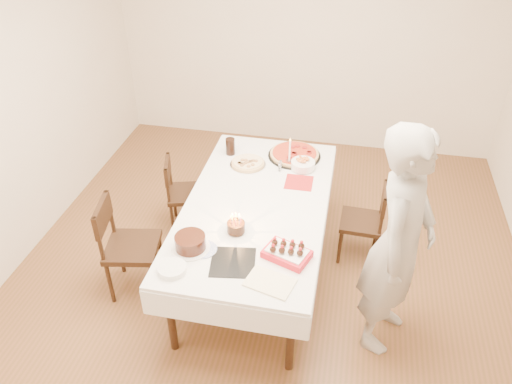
% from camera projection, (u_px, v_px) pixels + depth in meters
% --- Properties ---
extents(floor, '(5.00, 5.00, 0.00)m').
position_uv_depth(floor, '(268.00, 276.00, 4.44)').
color(floor, brown).
rests_on(floor, ground).
extents(wall_back, '(4.50, 0.04, 2.70)m').
position_uv_depth(wall_back, '(309.00, 36.00, 5.66)').
color(wall_back, beige).
rests_on(wall_back, floor).
extents(dining_table, '(1.27, 2.20, 0.75)m').
position_uv_depth(dining_table, '(256.00, 239.00, 4.28)').
color(dining_table, white).
rests_on(dining_table, floor).
extents(chair_right_savory, '(0.41, 0.41, 0.77)m').
position_uv_depth(chair_right_savory, '(361.00, 222.00, 4.45)').
color(chair_right_savory, black).
rests_on(chair_right_savory, floor).
extents(chair_left_savory, '(0.48, 0.48, 0.77)m').
position_uv_depth(chair_left_savory, '(187.00, 194.00, 4.81)').
color(chair_left_savory, black).
rests_on(chair_left_savory, floor).
extents(chair_left_dessert, '(0.53, 0.53, 0.89)m').
position_uv_depth(chair_left_dessert, '(132.00, 247.00, 4.08)').
color(chair_left_dessert, black).
rests_on(chair_left_dessert, floor).
extents(person, '(0.62, 0.77, 1.82)m').
position_uv_depth(person, '(399.00, 244.00, 3.42)').
color(person, '#9D9994').
rests_on(person, floor).
extents(pizza_white, '(0.43, 0.43, 0.04)m').
position_uv_depth(pizza_white, '(248.00, 163.00, 4.53)').
color(pizza_white, beige).
rests_on(pizza_white, dining_table).
extents(pizza_pepperoni, '(0.50, 0.50, 0.04)m').
position_uv_depth(pizza_pepperoni, '(294.00, 154.00, 4.66)').
color(pizza_pepperoni, red).
rests_on(pizza_pepperoni, dining_table).
extents(red_placemat, '(0.24, 0.24, 0.01)m').
position_uv_depth(red_placemat, '(299.00, 183.00, 4.31)').
color(red_placemat, '#B21E1E').
rests_on(red_placemat, dining_table).
extents(pasta_bowl, '(0.24, 0.24, 0.07)m').
position_uv_depth(pasta_bowl, '(303.00, 165.00, 4.47)').
color(pasta_bowl, white).
rests_on(pasta_bowl, dining_table).
extents(taper_candle, '(0.06, 0.06, 0.28)m').
position_uv_depth(taper_candle, '(290.00, 152.00, 4.46)').
color(taper_candle, white).
rests_on(taper_candle, dining_table).
extents(shaker_pair, '(0.08, 0.08, 0.08)m').
position_uv_depth(shaker_pair, '(280.00, 167.00, 4.44)').
color(shaker_pair, white).
rests_on(shaker_pair, dining_table).
extents(cola_glass, '(0.11, 0.11, 0.16)m').
position_uv_depth(cola_glass, '(230.00, 146.00, 4.66)').
color(cola_glass, black).
rests_on(cola_glass, dining_table).
extents(layer_cake, '(0.30, 0.30, 0.11)m').
position_uv_depth(layer_cake, '(190.00, 243.00, 3.59)').
color(layer_cake, '#36170D').
rests_on(layer_cake, dining_table).
extents(cake_board, '(0.35, 0.35, 0.01)m').
position_uv_depth(cake_board, '(233.00, 262.00, 3.50)').
color(cake_board, black).
rests_on(cake_board, dining_table).
extents(birthday_cake, '(0.14, 0.14, 0.14)m').
position_uv_depth(birthday_cake, '(236.00, 223.00, 3.72)').
color(birthday_cake, '#3A210F').
rests_on(birthday_cake, dining_table).
extents(strawberry_box, '(0.37, 0.31, 0.08)m').
position_uv_depth(strawberry_box, '(287.00, 253.00, 3.52)').
color(strawberry_box, red).
rests_on(strawberry_box, dining_table).
extents(box_lid, '(0.36, 0.29, 0.03)m').
position_uv_depth(box_lid, '(270.00, 283.00, 3.34)').
color(box_lid, beige).
rests_on(box_lid, dining_table).
extents(plate_stack, '(0.23, 0.23, 0.04)m').
position_uv_depth(plate_stack, '(172.00, 269.00, 3.42)').
color(plate_stack, white).
rests_on(plate_stack, dining_table).
extents(china_plate, '(0.26, 0.26, 0.01)m').
position_uv_depth(china_plate, '(203.00, 249.00, 3.61)').
color(china_plate, white).
rests_on(china_plate, dining_table).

